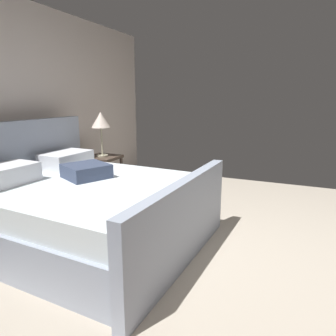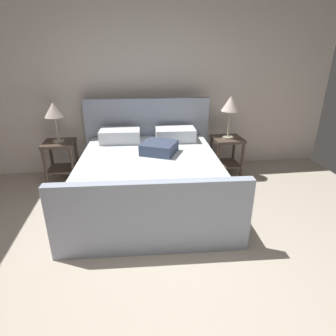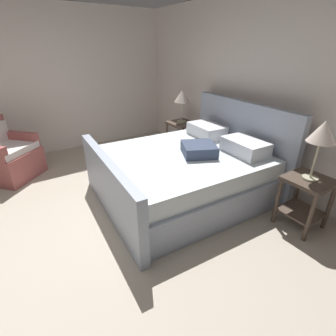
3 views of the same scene
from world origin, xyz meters
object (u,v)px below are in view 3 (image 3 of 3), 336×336
(nightstand_right, at_px, (305,195))
(armchair, at_px, (5,156))
(table_lamp_right, at_px, (323,134))
(nightstand_left, at_px, (181,132))
(table_lamp_left, at_px, (182,97))
(bed, at_px, (186,171))

(nightstand_right, height_order, armchair, armchair)
(table_lamp_right, xyz_separation_m, armchair, (-3.16, -2.70, -0.75))
(nightstand_left, bearing_deg, table_lamp_right, -3.11)
(nightstand_left, bearing_deg, armchair, -102.82)
(table_lamp_right, height_order, nightstand_left, table_lamp_right)
(nightstand_right, xyz_separation_m, armchair, (-3.16, -2.70, -0.06))
(nightstand_right, distance_m, nightstand_left, 2.52)
(nightstand_right, distance_m, armchair, 4.16)
(armchair, bearing_deg, table_lamp_right, 40.54)
(nightstand_right, relative_size, nightstand_left, 1.00)
(armchair, bearing_deg, table_lamp_left, 77.18)
(table_lamp_left, relative_size, armchair, 0.55)
(table_lamp_right, distance_m, table_lamp_left, 2.52)
(table_lamp_left, distance_m, armchair, 2.99)
(nightstand_right, height_order, table_lamp_right, table_lamp_right)
(table_lamp_left, bearing_deg, bed, -32.96)
(nightstand_left, relative_size, table_lamp_left, 1.06)
(table_lamp_right, bearing_deg, nightstand_right, 180.00)
(bed, height_order, armchair, bed)
(bed, xyz_separation_m, table_lamp_right, (1.25, 0.68, 0.75))
(nightstand_right, height_order, table_lamp_left, table_lamp_left)
(nightstand_left, xyz_separation_m, armchair, (-0.65, -2.84, -0.06))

